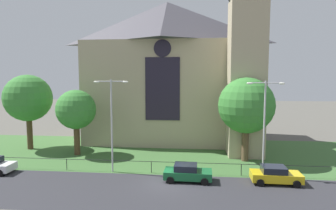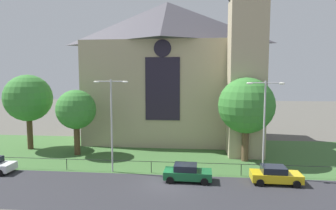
{
  "view_description": "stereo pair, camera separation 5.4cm",
  "coord_description": "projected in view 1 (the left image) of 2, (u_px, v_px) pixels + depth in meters",
  "views": [
    {
      "loc": [
        2.36,
        -23.61,
        9.15
      ],
      "look_at": [
        -0.72,
        8.0,
        6.05
      ],
      "focal_mm": 30.11,
      "sensor_mm": 36.0,
      "label": 1
    },
    {
      "loc": [
        2.41,
        -23.6,
        9.15
      ],
      "look_at": [
        -0.72,
        8.0,
        6.05
      ],
      "focal_mm": 30.11,
      "sensor_mm": 36.0,
      "label": 2
    }
  ],
  "objects": [
    {
      "name": "parked_car_green",
      "position": [
        187.0,
        173.0,
        24.96
      ],
      "size": [
        4.25,
        2.13,
        1.51
      ],
      "rotation": [
        0.0,
        0.0,
        -0.03
      ],
      "color": "#196033",
      "rests_on": "ground"
    },
    {
      "name": "church_building",
      "position": [
        172.0,
        70.0,
        40.78
      ],
      "size": [
        23.2,
        16.2,
        26.0
      ],
      "color": "tan",
      "rests_on": "ground"
    },
    {
      "name": "iron_railing",
      "position": [
        151.0,
        163.0,
        27.05
      ],
      "size": [
        34.04,
        0.07,
        1.13
      ],
      "color": "black",
      "rests_on": "ground"
    },
    {
      "name": "streetlamp_far",
      "position": [
        264.0,
        117.0,
        25.5
      ],
      "size": [
        3.37,
        0.26,
        8.88
      ],
      "color": "#B2B2B7",
      "rests_on": "ground"
    },
    {
      "name": "ground",
      "position": [
        175.0,
        153.0,
        34.41
      ],
      "size": [
        160.0,
        160.0,
        0.0
      ],
      "primitive_type": "plane",
      "color": "#56544C"
    },
    {
      "name": "tree_left_near",
      "position": [
        76.0,
        110.0,
        33.06
      ],
      "size": [
        4.63,
        4.63,
        7.73
      ],
      "color": "#4C3823",
      "rests_on": "ground"
    },
    {
      "name": "road_asphalt",
      "position": [
        165.0,
        192.0,
        22.52
      ],
      "size": [
        120.0,
        8.0,
        0.01
      ],
      "primitive_type": "cube",
      "color": "#2D2D33",
      "rests_on": "ground"
    },
    {
      "name": "grass_verge",
      "position": [
        174.0,
        157.0,
        32.43
      ],
      "size": [
        120.0,
        20.0,
        0.01
      ],
      "primitive_type": "cube",
      "color": "#3D6633",
      "rests_on": "ground"
    },
    {
      "name": "tree_right_near",
      "position": [
        246.0,
        106.0,
        30.49
      ],
      "size": [
        6.06,
        6.06,
        9.18
      ],
      "color": "brown",
      "rests_on": "ground"
    },
    {
      "name": "streetlamp_near",
      "position": [
        112.0,
        114.0,
        26.87
      ],
      "size": [
        3.37,
        0.26,
        8.99
      ],
      "color": "#B2B2B7",
      "rests_on": "ground"
    },
    {
      "name": "tree_left_far",
      "position": [
        28.0,
        98.0,
        35.62
      ],
      "size": [
        5.9,
        5.9,
        9.52
      ],
      "color": "#4C3823",
      "rests_on": "ground"
    },
    {
      "name": "parked_car_yellow",
      "position": [
        275.0,
        175.0,
        24.38
      ],
      "size": [
        4.23,
        2.09,
        1.51
      ],
      "rotation": [
        0.0,
        0.0,
        -0.02
      ],
      "color": "gold",
      "rests_on": "ground"
    }
  ]
}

